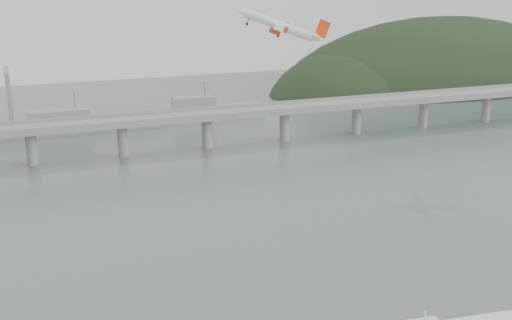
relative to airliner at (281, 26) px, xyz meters
name	(u,v)px	position (x,y,z in m)	size (l,w,h in m)	color
ground	(312,311)	(-29.27, -103.99, -81.15)	(900.00, 900.00, 0.00)	#586662
bridge	(171,122)	(-30.42, 96.01, -63.50)	(800.00, 22.00, 23.90)	gray
headland	(450,104)	(255.91, 227.76, -100.49)	(365.00, 155.00, 156.00)	black
airliner	(281,26)	(0.00, 0.00, 0.00)	(40.47, 38.24, 17.57)	white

